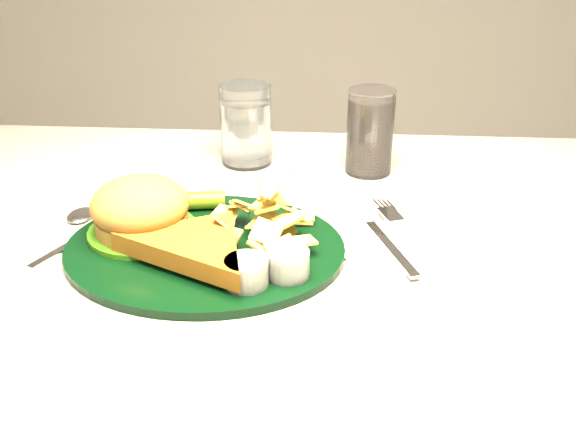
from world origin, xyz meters
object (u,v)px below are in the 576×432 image
water_glass (246,125)px  cola_glass (370,132)px  dinner_plate (204,225)px  fork_napkin (390,244)px

water_glass → cola_glass: bearing=-7.2°
dinner_plate → cola_glass: 0.36m
water_glass → cola_glass: size_ratio=0.97×
cola_glass → fork_napkin: bearing=-85.8°
cola_glass → water_glass: bearing=172.8°
water_glass → fork_napkin: 0.36m
cola_glass → fork_napkin: size_ratio=0.73×
dinner_plate → cola_glass: bearing=53.3°
water_glass → cola_glass: (0.20, -0.03, 0.00)m
cola_glass → dinner_plate: bearing=-127.8°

